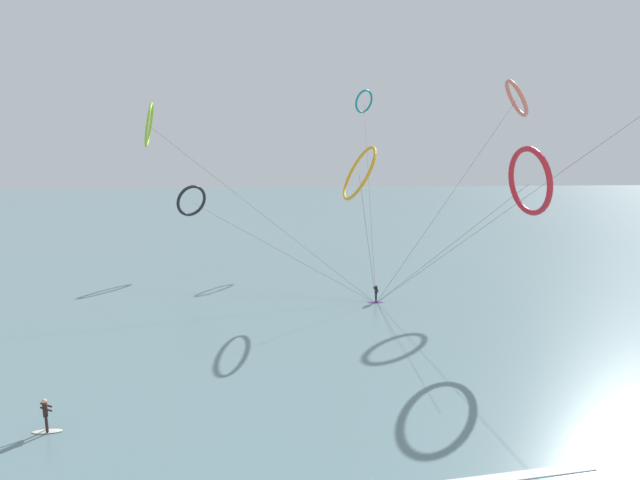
# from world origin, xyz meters

# --- Properties ---
(sea_water) EXTENTS (400.00, 200.00, 0.08)m
(sea_water) POSITION_xyz_m (0.00, 105.71, 0.04)
(sea_water) COLOR slate
(sea_water) RESTS_ON ground
(surfer_ivory) EXTENTS (1.40, 0.69, 1.70)m
(surfer_ivory) POSITION_xyz_m (-13.73, 15.00, 0.82)
(surfer_ivory) COLOR silver
(surfer_ivory) RESTS_ON ground
(surfer_violet) EXTENTS (1.40, 0.60, 1.70)m
(surfer_violet) POSITION_xyz_m (6.43, 33.42, 0.82)
(surfer_violet) COLOR purple
(surfer_violet) RESTS_ON ground
(kite_lime) EXTENTS (21.96, 10.38, 18.41)m
(kite_lime) POSITION_xyz_m (-14.58, 41.53, 16.21)
(kite_lime) COLOR #8CC62D
(kite_lime) RESTS_ON ground
(kite_crimson) EXTENTS (9.97, 10.62, 13.92)m
(kite_crimson) POSITION_xyz_m (15.62, 25.37, 11.38)
(kite_crimson) COLOR red
(kite_crimson) RESTS_ON ground
(kite_teal) EXTENTS (5.30, 26.95, 22.32)m
(kite_teal) POSITION_xyz_m (10.01, 58.77, 20.67)
(kite_teal) COLOR teal
(kite_teal) RESTS_ON ground
(kite_charcoal) EXTENTS (20.24, 15.90, 10.11)m
(kite_charcoal) POSITION_xyz_m (-11.89, 47.49, 8.24)
(kite_charcoal) COLOR black
(kite_charcoal) RESTS_ON ground
(kite_coral) EXTENTS (18.18, 10.56, 21.21)m
(kite_coral) POSITION_xyz_m (22.80, 41.52, 19.18)
(kite_coral) COLOR #EA7260
(kite_coral) RESTS_ON ground
(kite_amber) EXTENTS (3.30, 5.61, 14.14)m
(kite_amber) POSITION_xyz_m (4.90, 34.40, 11.70)
(kite_amber) COLOR orange
(kite_amber) RESTS_ON ground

